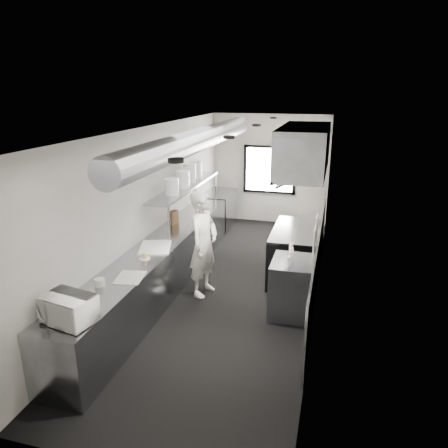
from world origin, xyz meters
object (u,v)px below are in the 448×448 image
Objects in this scene: squeeze_bottle_e at (291,248)px; plate_stack_b at (183,179)px; knife_block at (173,217)px; plate_stack_a at (172,187)px; cutting_board at (155,247)px; microwave at (68,309)px; deli_tub_b at (100,282)px; squeeze_bottle_c at (290,256)px; squeeze_bottle_d at (292,253)px; squeeze_bottle_b at (289,261)px; range at (295,253)px; plate_stack_d at (196,170)px; plate_stack_c at (190,173)px; far_work_table at (219,210)px; bottle_station at (292,288)px; deli_tub_a at (69,302)px; squeeze_bottle_a at (288,262)px; line_cook at (204,244)px; exhaust_hood at (304,150)px; pass_shelf at (186,187)px; small_plate at (145,259)px; prep_counter at (161,267)px.

plate_stack_b is at bearing 152.34° from squeeze_bottle_e.
knife_block is 0.86× the size of plate_stack_a.
microwave is at bearing -89.82° from cutting_board.
deli_tub_b is 0.83× the size of squeeze_bottle_c.
squeeze_bottle_c is 0.17m from squeeze_bottle_d.
squeeze_bottle_b is at bearing -89.31° from squeeze_bottle_d.
squeeze_bottle_b is (0.07, -1.59, 0.51)m from range.
plate_stack_d is 3.35m from squeeze_bottle_d.
plate_stack_c reaches higher than microwave.
far_work_table is 3.17× the size of plate_stack_c.
range reaches higher than bottle_station.
deli_tub_a is 0.90× the size of squeeze_bottle_c.
range is at bearing -2.41° from plate_stack_b.
squeeze_bottle_a is (2.26, -1.74, -0.76)m from plate_stack_b.
range is 1.85m from line_cook.
squeeze_bottle_c is (-0.05, -0.04, 0.53)m from bottle_station.
pass_shelf is at bearing 172.53° from exhaust_hood.
range is 2.55m from plate_stack_b.
squeeze_bottle_b is at bearing 8.59° from small_plate.
microwave is at bearing -119.35° from range.
plate_stack_b reaches higher than deli_tub_a.
plate_stack_c is at bearing 136.58° from squeeze_bottle_b.
exhaust_hood is 2.46m from pass_shelf.
range is at bearing 12.12° from plate_stack_a.
squeeze_bottle_d reaches higher than prep_counter.
squeeze_bottle_a is 0.95× the size of squeeze_bottle_c.
plate_stack_c reaches higher than plate_stack_b.
plate_stack_a is at bearing 93.52° from cutting_board.
prep_counter is 6.67× the size of bottle_station.
deli_tub_b is 2.97m from squeeze_bottle_e.
pass_shelf is 17.39× the size of small_plate.
bottle_station is at bearing -75.75° from squeeze_bottle_e.
knife_block is (0.02, 3.35, 0.07)m from deli_tub_a.
plate_stack_a reaches higher than squeeze_bottle_d.
prep_counter is at bearing -177.02° from squeeze_bottle_e.
cutting_board is 3.70× the size of squeeze_bottle_e.
pass_shelf is at bearing 87.24° from knife_block.
far_work_table is at bearing 88.35° from deli_tub_a.
squeeze_bottle_a is 0.06m from squeeze_bottle_b.
squeeze_bottle_d is (2.18, 0.65, 0.08)m from small_plate.
squeeze_bottle_b reaches higher than range.
pass_shelf is 0.80m from plate_stack_a.
deli_tub_b reaches higher than small_plate.
small_plate is 0.98× the size of squeeze_bottle_e.
prep_counter is 2.32m from squeeze_bottle_d.
prep_counter is 0.89m from line_cook.
pass_shelf is 8.98× the size of plate_stack_b.
microwave is at bearing -135.35° from squeeze_bottle_a.
exhaust_hood is 1.90m from squeeze_bottle_d.
deli_tub_b is at bearing -90.62° from plate_stack_d.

